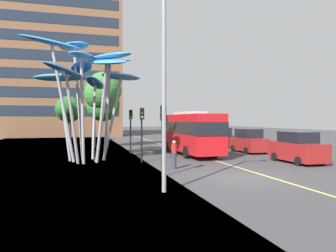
% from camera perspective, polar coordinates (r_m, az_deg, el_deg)
% --- Properties ---
extents(ground, '(120.00, 240.00, 0.10)m').
position_cam_1_polar(ground, '(16.75, 10.45, -9.31)').
color(ground, '#424244').
extents(red_bus, '(2.76, 9.99, 3.67)m').
position_cam_1_polar(red_bus, '(27.59, 3.85, -0.91)').
color(red_bus, red).
rests_on(red_bus, ground).
extents(leaf_sculpture, '(8.60, 8.23, 8.79)m').
position_cam_1_polar(leaf_sculpture, '(23.83, -14.32, 9.61)').
color(leaf_sculpture, '#9EA0A5').
rests_on(leaf_sculpture, ground).
extents(traffic_light_kerb_near, '(0.28, 0.42, 3.73)m').
position_cam_1_polar(traffic_light_kerb_near, '(16.63, -0.88, 0.15)').
color(traffic_light_kerb_near, black).
rests_on(traffic_light_kerb_near, ground).
extents(traffic_light_kerb_far, '(0.28, 0.42, 3.80)m').
position_cam_1_polar(traffic_light_kerb_far, '(22.16, -4.68, 0.52)').
color(traffic_light_kerb_far, black).
rests_on(traffic_light_kerb_far, ground).
extents(traffic_light_island_mid, '(0.28, 0.42, 3.84)m').
position_cam_1_polar(traffic_light_island_mid, '(28.01, -6.66, 0.71)').
color(traffic_light_island_mid, black).
rests_on(traffic_light_island_mid, ground).
extents(car_parked_mid, '(2.08, 4.22, 2.16)m').
position_cam_1_polar(car_parked_mid, '(23.93, 22.10, -3.68)').
color(car_parked_mid, maroon).
rests_on(car_parked_mid, ground).
extents(car_parked_far, '(2.03, 4.02, 2.15)m').
position_cam_1_polar(car_parked_far, '(29.95, 14.17, -2.70)').
color(car_parked_far, maroon).
rests_on(car_parked_far, ground).
extents(car_side_street, '(2.02, 4.36, 2.11)m').
position_cam_1_polar(car_side_street, '(35.56, 9.24, -2.11)').
color(car_side_street, black).
rests_on(car_side_street, ground).
extents(car_far_side, '(2.10, 3.86, 2.22)m').
position_cam_1_polar(car_far_side, '(42.17, 5.03, -1.52)').
color(car_far_side, navy).
rests_on(car_far_side, ground).
extents(street_lamp, '(1.82, 0.44, 8.57)m').
position_cam_1_polar(street_lamp, '(13.42, 0.88, 11.50)').
color(street_lamp, gray).
rests_on(street_lamp, ground).
extents(tree_pavement_near, '(4.00, 4.32, 8.12)m').
position_cam_1_polar(tree_pavement_near, '(34.87, -11.59, 5.26)').
color(tree_pavement_near, brown).
rests_on(tree_pavement_near, ground).
extents(tree_pavement_far, '(3.51, 4.28, 6.13)m').
position_cam_1_polar(tree_pavement_far, '(44.52, -17.44, 2.90)').
color(tree_pavement_far, brown).
rests_on(tree_pavement_far, ground).
extents(pedestrian, '(0.34, 0.34, 1.73)m').
position_cam_1_polar(pedestrian, '(19.41, 1.08, -5.12)').
color(pedestrian, '#2D3342').
rests_on(pedestrian, ground).
extents(backdrop_building, '(22.31, 11.53, 24.49)m').
position_cam_1_polar(backdrop_building, '(62.79, -19.07, 9.56)').
color(backdrop_building, brown).
rests_on(backdrop_building, ground).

